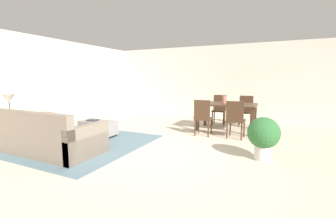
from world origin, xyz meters
TOP-DOWN VIEW (x-y plane):
  - ground_plane at (0.00, 0.00)m, footprint 10.80×10.80m
  - wall_back at (0.00, 5.00)m, footprint 9.00×0.12m
  - wall_left at (-4.50, 0.50)m, footprint 0.12×11.00m
  - area_rug at (-2.02, -0.19)m, footprint 3.00×2.80m
  - couch at (-2.05, -0.91)m, footprint 2.18×0.98m
  - ottoman_table at (-2.00, 0.47)m, footprint 0.92×0.47m
  - side_table at (-3.44, -0.77)m, footprint 0.40×0.40m
  - table_lamp at (-3.44, -0.77)m, footprint 0.26×0.26m
  - dining_table at (0.79, 2.51)m, footprint 1.57×0.96m
  - dining_chair_near_left at (0.37, 1.63)m, footprint 0.42×0.42m
  - dining_chair_near_right at (1.16, 1.70)m, footprint 0.42×0.42m
  - dining_chair_far_left at (0.39, 3.38)m, footprint 0.43×0.43m
  - dining_chair_far_right at (1.20, 3.39)m, footprint 0.41×0.41m
  - vase_centerpiece at (0.71, 2.54)m, footprint 0.11×0.11m
  - book_on_ottoman at (-2.10, 0.40)m, footprint 0.28×0.23m
  - potted_plant at (1.84, 0.43)m, footprint 0.56×0.56m

SIDE VIEW (x-z plane):
  - ground_plane at x=0.00m, z-range 0.00..0.00m
  - area_rug at x=-2.02m, z-range 0.00..0.01m
  - ottoman_table at x=-2.00m, z-range 0.03..0.43m
  - couch at x=-2.05m, z-range -0.14..0.72m
  - book_on_ottoman at x=-2.10m, z-range 0.40..0.43m
  - side_table at x=-3.44m, z-range 0.17..0.74m
  - potted_plant at x=1.84m, z-range 0.07..0.85m
  - dining_chair_near_left at x=0.37m, z-range 0.06..0.98m
  - dining_chair_near_right at x=1.16m, z-range 0.06..0.98m
  - dining_chair_far_left at x=0.39m, z-range 0.06..0.98m
  - dining_chair_far_right at x=1.20m, z-range 0.06..0.98m
  - dining_table at x=0.79m, z-range 0.29..1.05m
  - vase_centerpiece at x=0.71m, z-range 0.76..0.97m
  - table_lamp at x=-3.44m, z-range 0.73..1.25m
  - wall_back at x=0.00m, z-range 0.00..2.70m
  - wall_left at x=-4.50m, z-range 0.00..2.70m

